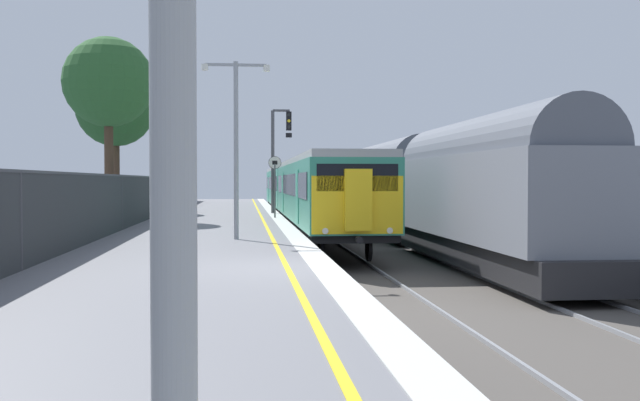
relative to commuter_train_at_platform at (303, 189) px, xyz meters
name	(u,v)px	position (x,y,z in m)	size (l,w,h in m)	color
ground	(434,296)	(0.54, -26.12, -1.88)	(17.40, 110.00, 1.21)	slate
commuter_train_at_platform	(303,189)	(0.00, 0.00, 0.00)	(2.83, 39.61, 3.81)	#2D846B
freight_train_adjacent_track	(391,185)	(4.00, -4.74, 0.25)	(2.60, 42.54, 4.60)	#232326
signal_gantry	(278,149)	(-1.49, -1.74, 2.15)	(1.10, 0.24, 5.50)	#47474C
speed_limit_sign	(275,179)	(-1.85, -6.56, 0.55)	(0.59, 0.08, 2.87)	#59595B
platform_lamp_mid	(236,134)	(-3.51, -18.91, 1.84)	(2.00, 0.20, 5.22)	#93999E
platform_back_fence	(20,218)	(-7.55, -26.12, -0.26)	(0.07, 99.00, 1.94)	#282B2D
background_tree_left	(106,85)	(-9.28, -7.65, 4.66)	(3.94, 3.94, 8.03)	#473323
background_tree_centre	(117,110)	(-10.24, 0.94, 4.40)	(4.33, 4.33, 7.97)	#473323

